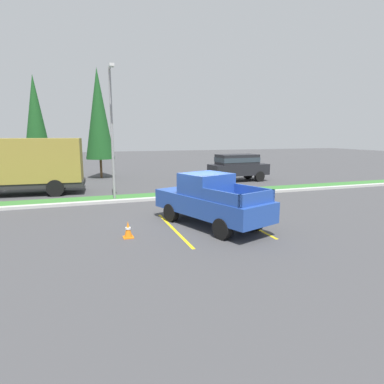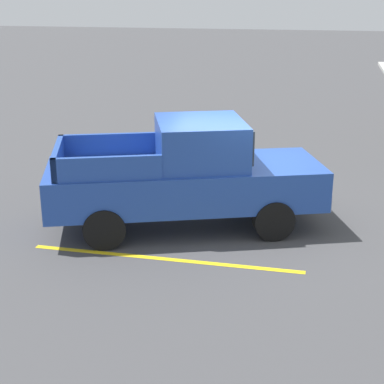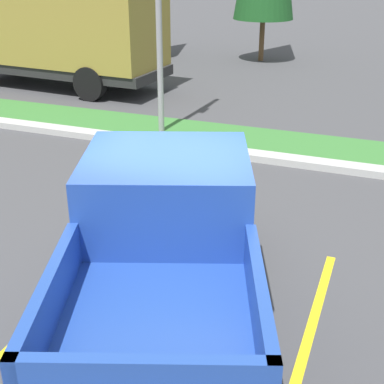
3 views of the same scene
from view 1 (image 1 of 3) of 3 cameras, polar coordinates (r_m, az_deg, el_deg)
ground_plane at (r=14.09m, az=0.80°, el=-5.01°), size 120.00×120.00×0.00m
parking_line_near at (r=12.90m, az=-3.19°, el=-6.41°), size 0.12×4.80×0.01m
parking_line_far at (r=14.02m, az=9.16°, el=-5.19°), size 0.12×4.80×0.01m
curb_strip at (r=18.74m, az=-4.32°, el=-1.04°), size 56.00×0.40×0.15m
grass_median at (r=19.80m, az=-5.12°, el=-0.59°), size 56.00×1.80×0.06m
pickup_truck_main at (r=13.18m, az=3.14°, el=-1.42°), size 3.57×5.55×2.10m
cargo_truck_distant at (r=22.30m, az=-26.67°, el=4.29°), size 6.94×2.88×3.40m
suv_distant at (r=26.09m, az=7.94°, el=4.57°), size 4.70×2.17×2.10m
street_light at (r=18.66m, az=-13.69°, el=11.20°), size 0.24×1.49×7.16m
cypress_tree_left_inner at (r=27.86m, az=-25.43°, el=11.24°), size 2.08×2.08×8.02m
cypress_tree_center at (r=28.78m, az=-15.86°, el=12.84°), size 2.33×2.33×8.96m
traffic_cone at (r=11.98m, az=-11.00°, el=-6.44°), size 0.36×0.36×0.60m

